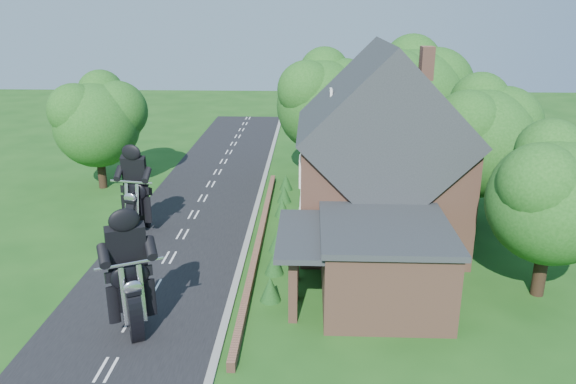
{
  "coord_description": "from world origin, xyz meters",
  "views": [
    {
      "loc": [
        6.9,
        -22.03,
        11.89
      ],
      "look_at": [
        5.8,
        5.15,
        2.8
      ],
      "focal_mm": 35.0,
      "sensor_mm": 36.0,
      "label": 1
    }
  ],
  "objects_px": {
    "annex": "(380,262)",
    "motorcycle_lead": "(133,315)",
    "motorcycle_follow": "(139,219)",
    "garden_wall": "(259,239)",
    "house": "(380,159)"
  },
  "relations": [
    {
      "from": "annex",
      "to": "motorcycle_lead",
      "type": "distance_m",
      "value": 10.06
    },
    {
      "from": "house",
      "to": "garden_wall",
      "type": "bearing_deg",
      "value": -170.83
    },
    {
      "from": "house",
      "to": "motorcycle_lead",
      "type": "height_order",
      "value": "house"
    },
    {
      "from": "garden_wall",
      "to": "motorcycle_lead",
      "type": "bearing_deg",
      "value": -114.87
    },
    {
      "from": "annex",
      "to": "garden_wall",
      "type": "bearing_deg",
      "value": 133.84
    },
    {
      "from": "house",
      "to": "motorcycle_follow",
      "type": "distance_m",
      "value": 13.42
    },
    {
      "from": "annex",
      "to": "motorcycle_lead",
      "type": "height_order",
      "value": "annex"
    },
    {
      "from": "annex",
      "to": "motorcycle_lead",
      "type": "relative_size",
      "value": 4.3
    },
    {
      "from": "house",
      "to": "annex",
      "type": "relative_size",
      "value": 1.45
    },
    {
      "from": "house",
      "to": "motorcycle_lead",
      "type": "bearing_deg",
      "value": -136.57
    },
    {
      "from": "motorcycle_lead",
      "to": "motorcycle_follow",
      "type": "distance_m",
      "value": 10.28
    },
    {
      "from": "house",
      "to": "motorcycle_follow",
      "type": "bearing_deg",
      "value": 178.91
    },
    {
      "from": "motorcycle_lead",
      "to": "motorcycle_follow",
      "type": "bearing_deg",
      "value": -101.36
    },
    {
      "from": "motorcycle_follow",
      "to": "motorcycle_lead",
      "type": "bearing_deg",
      "value": 115.15
    },
    {
      "from": "motorcycle_follow",
      "to": "annex",
      "type": "bearing_deg",
      "value": 160.02
    }
  ]
}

